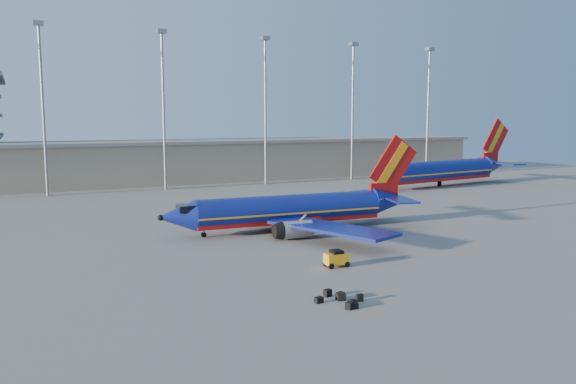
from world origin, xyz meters
name	(u,v)px	position (x,y,z in m)	size (l,w,h in m)	color
ground	(304,232)	(0.00, 0.00, 0.00)	(220.00, 220.00, 0.00)	slate
terminal_building	(222,159)	(10.00, 58.00, 4.32)	(122.00, 16.00, 8.50)	gray
light_mast_row	(216,94)	(5.00, 46.00, 17.55)	(101.60, 1.60, 28.65)	gray
aircraft_main	(295,210)	(-0.30, 1.66, 2.33)	(32.26, 30.99, 10.92)	navy
aircraft_second	(443,170)	(44.72, 28.34, 3.00)	(38.47, 14.88, 13.08)	navy
baggage_tug	(336,258)	(-4.31, -14.65, 0.77)	(2.11, 1.34, 1.47)	orange
luggage_pile	(342,299)	(-8.88, -23.19, 0.24)	(3.31, 3.60, 0.55)	black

